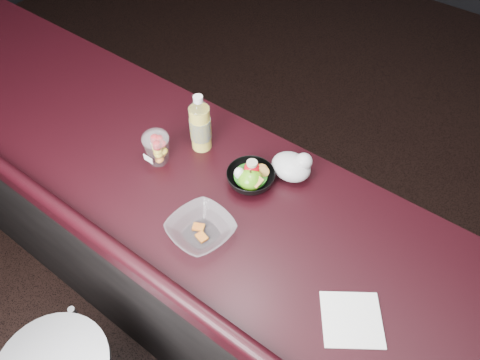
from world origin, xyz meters
name	(u,v)px	position (x,y,z in m)	size (l,w,h in m)	color
room_shell	(89,0)	(0.00, 0.00, 1.83)	(8.00, 8.00, 8.00)	black
counter	(223,274)	(0.00, 0.30, 0.51)	(4.06, 0.71, 1.02)	black
lemonade_bottle	(200,126)	(-0.19, 0.45, 1.12)	(0.08, 0.08, 0.23)	yellow
fruit_cup	(157,147)	(-0.27, 0.30, 1.09)	(0.09, 0.09, 0.13)	white
green_apple	(250,180)	(0.06, 0.39, 1.06)	(0.08, 0.08, 0.08)	#3C9110
plastic_bag	(293,166)	(0.14, 0.52, 1.07)	(0.14, 0.11, 0.10)	silver
snack_bowl	(250,177)	(0.05, 0.41, 1.05)	(0.18, 0.18, 0.09)	black
takeout_bowl	(201,229)	(0.05, 0.15, 1.04)	(0.22, 0.22, 0.05)	silver
paper_napkin	(352,319)	(0.55, 0.18, 1.02)	(0.16, 0.16, 0.00)	white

